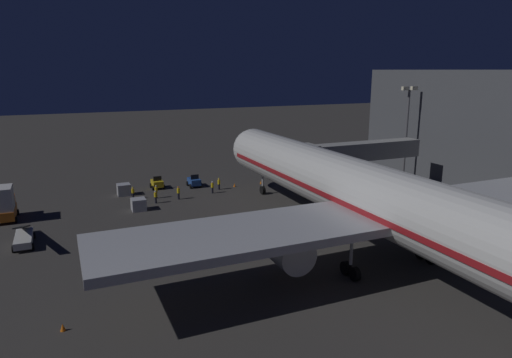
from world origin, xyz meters
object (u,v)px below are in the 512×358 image
object	(u,v)px
traffic_cone_nose_starboard	(235,185)
traffic_cone_wingtip_svc_side	(63,327)
ground_crew_walking_aft	(133,192)
traffic_cone_nose_port	(261,182)
ground_crew_near_nose_gear	(156,196)
ground_crew_marshaller_fwd	(156,191)
belt_loader	(23,237)
catering_truck	(5,204)
pushback_tug	(194,182)
ground_crew_by_tug	(178,192)
apron_floodlight_mast	(407,124)
ground_crew_by_belt_loader	(219,183)
baggage_tug_spare	(157,183)
baggage_container_near_belt	(124,190)
ground_crew_under_port_wing	(212,187)
baggage_container_mid_row	(139,204)
airliner_at_gate	(401,209)
jet_bridge	(348,153)

from	to	relation	value
traffic_cone_nose_starboard	traffic_cone_wingtip_svc_side	bearing A→B (deg)	52.25
ground_crew_walking_aft	traffic_cone_nose_port	xyz separation A→B (m)	(-19.58, -0.68, -0.67)
ground_crew_near_nose_gear	ground_crew_marshaller_fwd	size ratio (longest dim) A/B	0.95
belt_loader	catering_truck	bearing A→B (deg)	-76.37
ground_crew_marshaller_fwd	pushback_tug	bearing A→B (deg)	-147.87
belt_loader	ground_crew_by_tug	bearing A→B (deg)	-151.20
ground_crew_marshaller_fwd	traffic_cone_nose_starboard	bearing A→B (deg)	-172.64
ground_crew_near_nose_gear	ground_crew_by_tug	xyz separation A→B (m)	(-3.25, -0.60, 0.07)
apron_floodlight_mast	ground_crew_near_nose_gear	distance (m)	41.22
belt_loader	ground_crew_walking_aft	xyz separation A→B (m)	(-12.81, -12.86, 0.09)
ground_crew_marshaller_fwd	ground_crew_by_belt_loader	bearing A→B (deg)	-174.13
ground_crew_by_tug	ground_crew_walking_aft	bearing A→B (deg)	-25.37
catering_truck	baggage_tug_spare	xyz separation A→B (m)	(-19.33, -7.64, -1.27)
baggage_container_near_belt	traffic_cone_wingtip_svc_side	bearing A→B (deg)	75.66
baggage_container_near_belt	ground_crew_under_port_wing	world-z (taller)	ground_crew_under_port_wing
baggage_container_mid_row	ground_crew_near_nose_gear	world-z (taller)	ground_crew_near_nose_gear
catering_truck	traffic_cone_nose_starboard	xyz separation A→B (m)	(-30.31, -3.97, -1.77)
baggage_container_near_belt	traffic_cone_wingtip_svc_side	world-z (taller)	baggage_container_near_belt
ground_crew_under_port_wing	traffic_cone_nose_starboard	size ratio (longest dim) A/B	3.24
baggage_tug_spare	ground_crew_under_port_wing	xyz separation A→B (m)	(-6.73, 5.86, 0.20)
baggage_tug_spare	ground_crew_walking_aft	world-z (taller)	baggage_tug_spare
ground_crew_near_nose_gear	ground_crew_marshaller_fwd	bearing A→B (deg)	-103.38
baggage_container_near_belt	baggage_container_mid_row	bearing A→B (deg)	95.07
baggage_container_near_belt	ground_crew_marshaller_fwd	size ratio (longest dim) A/B	0.97
ground_crew_under_port_wing	ground_crew_by_tug	world-z (taller)	ground_crew_by_tug
apron_floodlight_mast	ground_crew_walking_aft	bearing A→B (deg)	-6.24
baggage_container_near_belt	ground_crew_near_nose_gear	size ratio (longest dim) A/B	1.03
airliner_at_gate	pushback_tug	size ratio (longest dim) A/B	26.62
jet_bridge	ground_crew_walking_aft	world-z (taller)	jet_bridge
baggage_tug_spare	ground_crew_marshaller_fwd	world-z (taller)	baggage_tug_spare
apron_floodlight_mast	baggage_container_mid_row	distance (m)	43.80
baggage_tug_spare	baggage_container_near_belt	distance (m)	5.41
catering_truck	ground_crew_under_port_wing	distance (m)	26.15
traffic_cone_nose_port	traffic_cone_nose_starboard	xyz separation A→B (m)	(4.40, 0.00, 0.00)
baggage_tug_spare	baggage_container_mid_row	bearing A→B (deg)	66.17
traffic_cone_wingtip_svc_side	traffic_cone_nose_starboard	bearing A→B (deg)	-127.75
baggage_container_mid_row	airliner_at_gate	bearing A→B (deg)	122.54
baggage_tug_spare	traffic_cone_wingtip_svc_side	xyz separation A→B (m)	(13.72, 35.57, -0.50)
baggage_container_near_belt	traffic_cone_nose_starboard	size ratio (longest dim) A/B	3.24
baggage_container_near_belt	traffic_cone_nose_port	size ratio (longest dim) A/B	3.24
ground_crew_marshaller_fwd	traffic_cone_nose_starboard	world-z (taller)	ground_crew_marshaller_fwd
jet_bridge	ground_crew_under_port_wing	world-z (taller)	jet_bridge
baggage_container_mid_row	traffic_cone_nose_port	distance (m)	20.72
ground_crew_near_nose_gear	traffic_cone_nose_starboard	size ratio (longest dim) A/B	3.15
belt_loader	baggage_container_mid_row	size ratio (longest dim) A/B	4.60
ground_crew_by_tug	traffic_cone_nose_starboard	world-z (taller)	ground_crew_by_tug
baggage_tug_spare	jet_bridge	bearing A→B (deg)	150.73
baggage_container_near_belt	ground_crew_walking_aft	world-z (taller)	ground_crew_walking_aft
baggage_tug_spare	ground_crew_walking_aft	bearing A→B (deg)	46.00
ground_crew_under_port_wing	baggage_tug_spare	bearing A→B (deg)	-41.03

